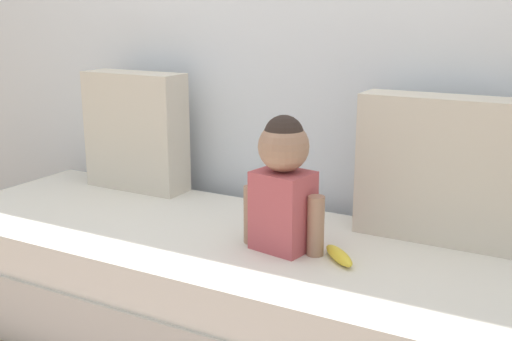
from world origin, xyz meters
The scene contains 6 objects.
ground_plane centered at (0.00, 0.00, 0.00)m, with size 12.00×12.00×0.00m, color #93704C.
couch centered at (0.00, 0.00, 0.21)m, with size 2.42×0.84×0.42m.
throw_pillow_left centered at (-0.66, 0.32, 0.67)m, with size 0.46×0.16×0.52m, color beige.
throw_pillow_right centered at (0.66, 0.32, 0.67)m, with size 0.57×0.16×0.50m, color beige.
toddler centered at (0.23, -0.03, 0.65)m, with size 0.29×0.18×0.45m.
banana centered at (0.44, -0.04, 0.44)m, with size 0.17×0.04×0.04m, color yellow.
Camera 1 is at (1.10, -1.79, 1.20)m, focal length 43.77 mm.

